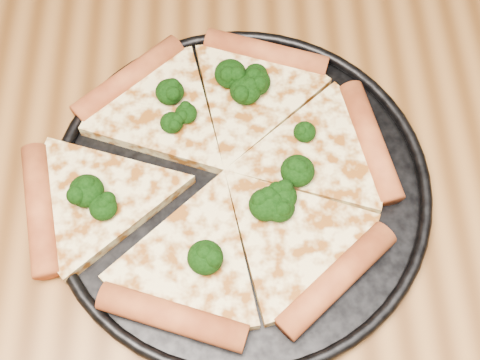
{
  "coord_description": "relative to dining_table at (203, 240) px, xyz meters",
  "views": [
    {
      "loc": [
        0.03,
        -0.23,
        1.26
      ],
      "look_at": [
        0.04,
        0.01,
        0.77
      ],
      "focal_mm": 46.39,
      "sensor_mm": 36.0,
      "label": 1
    }
  ],
  "objects": [
    {
      "name": "pizza_pan",
      "position": [
        0.04,
        0.01,
        0.1
      ],
      "size": [
        0.34,
        0.34,
        0.02
      ],
      "color": "black",
      "rests_on": "dining_table"
    },
    {
      "name": "dining_table",
      "position": [
        0.0,
        0.0,
        0.0
      ],
      "size": [
        1.2,
        0.9,
        0.75
      ],
      "color": "#905D2C",
      "rests_on": "ground"
    },
    {
      "name": "broccoli_florets",
      "position": [
        0.02,
        0.04,
        0.12
      ],
      "size": [
        0.22,
        0.21,
        0.02
      ],
      "color": "black",
      "rests_on": "pizza"
    },
    {
      "name": "ground",
      "position": [
        0.0,
        0.0,
        -0.66
      ],
      "size": [
        4.0,
        4.0,
        0.0
      ],
      "primitive_type": "plane",
      "color": "brown",
      "rests_on": "ground"
    },
    {
      "name": "pizza",
      "position": [
        0.02,
        0.02,
        0.11
      ],
      "size": [
        0.34,
        0.32,
        0.02
      ],
      "rotation": [
        0.0,
        0.0,
        -0.32
      ],
      "color": "#F9E598",
      "rests_on": "pizza_pan"
    }
  ]
}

